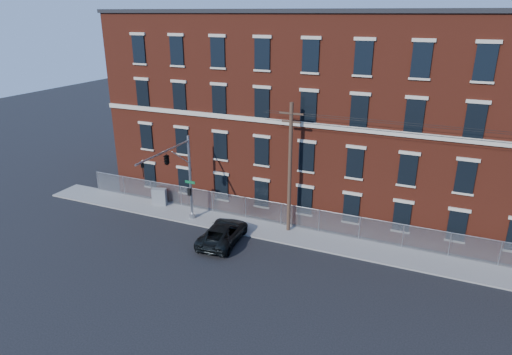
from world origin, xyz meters
The scene contains 8 objects.
ground centered at (0.00, 0.00, 0.00)m, with size 140.00×140.00×0.00m, color black.
sidewalk centered at (12.00, 5.00, 0.06)m, with size 65.00×3.00×0.12m, color gray.
mill_building centered at (12.00, 13.93, 8.15)m, with size 55.30×14.32×16.30m.
chain_link_fence centered at (12.00, 6.30, 1.06)m, with size 59.06×0.06×1.85m.
traffic_signal_mast centered at (-6.00, 2.18, 5.39)m, with size 0.90×6.75×7.00m.
utility_pole_near centered at (2.00, 5.60, 5.34)m, with size 1.80×0.28×10.00m.
pickup_truck centered at (-1.85, 2.04, 0.75)m, with size 2.48×5.38×1.49m, color black.
utility_cabinet centered at (-10.00, 5.63, 0.87)m, with size 1.20×0.60×1.50m, color slate.
Camera 1 is at (12.18, -24.03, 16.07)m, focal length 31.34 mm.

